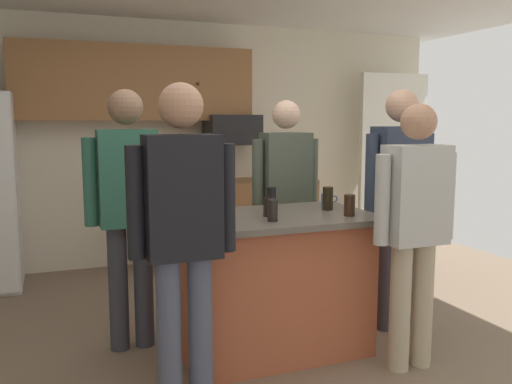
{
  "coord_description": "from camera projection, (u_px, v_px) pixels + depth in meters",
  "views": [
    {
      "loc": [
        -1.27,
        -3.05,
        1.56
      ],
      "look_at": [
        0.09,
        0.47,
        1.05
      ],
      "focal_mm": 37.77,
      "sensor_mm": 36.0,
      "label": 1
    }
  ],
  "objects": [
    {
      "name": "floor",
      "position": [
        269.0,
        363.0,
        3.48
      ],
      "size": [
        7.04,
        7.04,
        0.0
      ],
      "primitive_type": "plane",
      "color": "#7F6B56",
      "rests_on": "ground"
    },
    {
      "name": "cabinet_run_lower",
      "position": [
        234.0,
        221.0,
        5.92
      ],
      "size": [
        1.8,
        0.63,
        0.9
      ],
      "color": "#936038",
      "rests_on": "ground"
    },
    {
      "name": "person_guest_by_door",
      "position": [
        286.0,
        191.0,
        4.34
      ],
      "size": [
        0.57,
        0.23,
        1.71
      ],
      "rotation": [
        0.0,
        0.0,
        -2.1
      ],
      "color": "tan",
      "rests_on": "ground"
    },
    {
      "name": "cabinet_run_upper",
      "position": [
        136.0,
        83.0,
        5.48
      ],
      "size": [
        2.4,
        0.38,
        0.75
      ],
      "color": "#936038"
    },
    {
      "name": "french_door_window_panel",
      "position": [
        393.0,
        158.0,
        6.48
      ],
      "size": [
        0.9,
        0.06,
        2.0
      ],
      "primitive_type": "cube",
      "color": "white",
      "rests_on": "ground"
    },
    {
      "name": "tumbler_amber",
      "position": [
        271.0,
        199.0,
        3.69
      ],
      "size": [
        0.07,
        0.07,
        0.17
      ],
      "color": "black",
      "rests_on": "kitchen_island"
    },
    {
      "name": "person_host_foreground",
      "position": [
        415.0,
        219.0,
        3.29
      ],
      "size": [
        0.57,
        0.22,
        1.65
      ],
      "rotation": [
        0.0,
        0.0,
        2.49
      ],
      "color": "tan",
      "rests_on": "ground"
    },
    {
      "name": "glass_pilsner",
      "position": [
        273.0,
        211.0,
        3.32
      ],
      "size": [
        0.06,
        0.06,
        0.13
      ],
      "color": "black",
      "rests_on": "kitchen_island"
    },
    {
      "name": "microwave_over_range",
      "position": [
        232.0,
        130.0,
        5.81
      ],
      "size": [
        0.56,
        0.4,
        0.32
      ],
      "primitive_type": "cube",
      "color": "black"
    },
    {
      "name": "person_guest_right",
      "position": [
        128.0,
        201.0,
        3.59
      ],
      "size": [
        0.57,
        0.23,
        1.76
      ],
      "rotation": [
        0.0,
        0.0,
        -0.42
      ],
      "color": "#383842",
      "rests_on": "ground"
    },
    {
      "name": "glass_short_whisky",
      "position": [
        349.0,
        205.0,
        3.51
      ],
      "size": [
        0.07,
        0.07,
        0.14
      ],
      "color": "#311D11",
      "rests_on": "kitchen_island"
    },
    {
      "name": "kitchen_island",
      "position": [
        272.0,
        283.0,
        3.61
      ],
      "size": [
        1.35,
        0.83,
        0.93
      ],
      "color": "#AD5638",
      "rests_on": "ground"
    },
    {
      "name": "glass_dark_ale",
      "position": [
        328.0,
        198.0,
        3.74
      ],
      "size": [
        0.07,
        0.07,
        0.16
      ],
      "color": "black",
      "rests_on": "kitchen_island"
    },
    {
      "name": "mug_ceramic_white",
      "position": [
        218.0,
        212.0,
        3.36
      ],
      "size": [
        0.12,
        0.08,
        0.1
      ],
      "color": "white",
      "rests_on": "kitchen_island"
    },
    {
      "name": "mug_blue_stoneware",
      "position": [
        327.0,
        200.0,
        3.89
      ],
      "size": [
        0.13,
        0.09,
        0.09
      ],
      "color": "#4C6B99",
      "rests_on": "kitchen_island"
    },
    {
      "name": "person_guest_left",
      "position": [
        183.0,
        226.0,
        2.78
      ],
      "size": [
        0.57,
        0.23,
        1.74
      ],
      "rotation": [
        0.0,
        0.0,
        0.64
      ],
      "color": "#4C5166",
      "rests_on": "ground"
    },
    {
      "name": "back_wall",
      "position": [
        172.0,
        143.0,
        5.89
      ],
      "size": [
        6.4,
        0.1,
        2.6
      ],
      "primitive_type": "cube",
      "color": "beige",
      "rests_on": "ground"
    },
    {
      "name": "person_elder_center",
      "position": [
        399.0,
        192.0,
        3.94
      ],
      "size": [
        0.57,
        0.23,
        1.77
      ],
      "rotation": [
        0.0,
        0.0,
        -3.1
      ],
      "color": "#383842",
      "rests_on": "ground"
    },
    {
      "name": "glass_stout_tall",
      "position": [
        269.0,
        207.0,
        3.49
      ],
      "size": [
        0.07,
        0.07,
        0.12
      ],
      "color": "black",
      "rests_on": "kitchen_island"
    }
  ]
}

